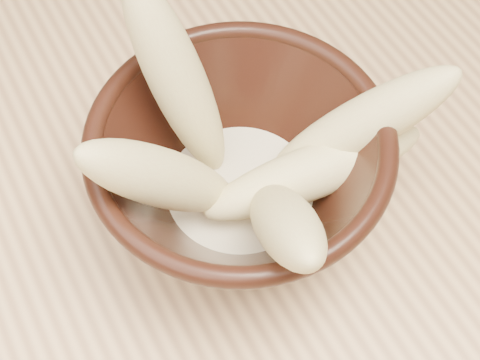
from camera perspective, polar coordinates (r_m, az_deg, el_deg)
name	(u,v)px	position (r m, az deg, el deg)	size (l,w,h in m)	color
table	(295,283)	(0.54, 4.71, -8.77)	(1.20, 0.80, 0.75)	#E2B57C
bowl	(240,173)	(0.43, 0.00, 0.61)	(0.19, 0.19, 0.10)	black
milk_puddle	(240,193)	(0.45, 0.00, -1.09)	(0.11, 0.11, 0.01)	beige
banana_upright	(178,81)	(0.41, -5.32, 8.42)	(0.03, 0.03, 0.15)	#D1B97B
banana_left	(164,178)	(0.39, -6.54, 0.15)	(0.03, 0.03, 0.14)	#D1B97B
banana_right	(359,127)	(0.42, 10.11, 4.50)	(0.03, 0.03, 0.14)	#D1B97B
banana_across	(313,172)	(0.42, 6.27, 0.69)	(0.03, 0.03, 0.15)	#D1B97B
banana_front	(284,223)	(0.37, 3.81, -3.66)	(0.03, 0.03, 0.15)	#D1B97B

